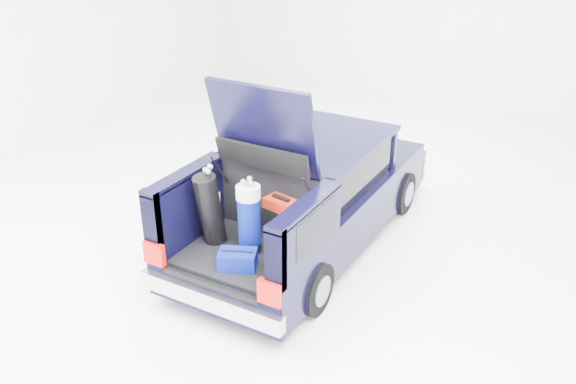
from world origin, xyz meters
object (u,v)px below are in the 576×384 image
Objects in this scene: blue_golf_bag at (249,218)px; blue_duffel at (238,259)px; car at (311,193)px; black_golf_bag at (210,209)px; red_suitcase at (281,221)px.

blue_golf_bag is 1.91× the size of blue_duffel.
car is 1.56m from blue_golf_bag.
black_golf_bag is (-0.46, -1.59, 0.36)m from car.
red_suitcase is 0.61× the size of black_golf_bag.
black_golf_bag is 0.49m from blue_golf_bag.
car is 1.69m from black_golf_bag.
car reaches higher than black_golf_bag.
blue_golf_bag is (-0.22, -0.32, 0.13)m from red_suitcase.
red_suitcase is at bearing 54.60° from blue_duffel.
car is at bearing 82.29° from black_golf_bag.
car is at bearing 89.14° from blue_golf_bag.
blue_golf_bag reaches higher than blue_duffel.
car is 4.78× the size of black_golf_bag.
black_golf_bag is at bearing -173.41° from blue_golf_bag.
red_suitcase is 1.24× the size of blue_duffel.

